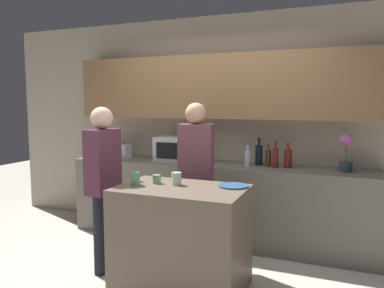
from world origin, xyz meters
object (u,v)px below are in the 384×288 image
object	(u,v)px
potted_plant	(346,153)
bottle_0	(248,158)
bottle_2	(268,158)
plate_on_island	(233,186)
bottle_3	(275,157)
person_center	(103,176)
cup_0	(176,179)
person_left	(196,168)
bottle_4	(288,158)
microwave	(179,149)
bottle_1	(259,154)
cup_1	(157,179)
toaster	(120,151)
cup_2	(136,179)

from	to	relation	value
potted_plant	bottle_0	world-z (taller)	potted_plant
bottle_2	plate_on_island	xyz separation A→B (m)	(-0.10, -1.10, -0.10)
bottle_3	person_center	xyz separation A→B (m)	(-1.43, -1.19, -0.09)
cup_0	person_left	world-z (taller)	person_left
bottle_0	bottle_4	size ratio (longest dim) A/B	0.86
microwave	bottle_1	bearing A→B (deg)	4.91
microwave	person_center	world-z (taller)	person_center
microwave	plate_on_island	xyz separation A→B (m)	(1.00, -1.08, -0.15)
microwave	cup_0	size ratio (longest dim) A/B	4.60
cup_1	bottle_0	bearing A→B (deg)	64.36
potted_plant	cup_1	size ratio (longest dim) A/B	5.07
bottle_3	person_center	world-z (taller)	person_center
cup_1	person_left	size ratio (longest dim) A/B	0.05
plate_on_island	person_left	distance (m)	0.67
bottle_0	bottle_3	xyz separation A→B (m)	(0.31, 0.01, 0.02)
toaster	bottle_4	bearing A→B (deg)	0.26
microwave	potted_plant	xyz separation A→B (m)	(1.90, 0.00, 0.05)
bottle_0	cup_2	world-z (taller)	bottle_0
plate_on_island	person_center	distance (m)	1.25
potted_plant	person_center	size ratio (longest dim) A/B	0.25
toaster	bottle_4	size ratio (longest dim) A/B	0.93
bottle_2	bottle_0	bearing A→B (deg)	-164.28
cup_0	person_center	size ratio (longest dim) A/B	0.07
toaster	cup_1	distance (m)	1.67
cup_2	bottle_0	bearing A→B (deg)	62.02
toaster	person_center	bearing A→B (deg)	-64.05
microwave	cup_1	world-z (taller)	microwave
person_left	bottle_0	bearing A→B (deg)	-132.54
toaster	person_center	distance (m)	1.36
cup_2	person_center	world-z (taller)	person_center
microwave	bottle_4	xyz separation A→B (m)	(1.31, 0.01, -0.04)
cup_1	person_left	xyz separation A→B (m)	(0.16, 0.55, 0.02)
potted_plant	plate_on_island	xyz separation A→B (m)	(-0.90, -1.08, -0.20)
plate_on_island	cup_2	distance (m)	0.86
bottle_1	bottle_4	xyz separation A→B (m)	(0.34, -0.07, -0.02)
bottle_2	cup_2	size ratio (longest dim) A/B	2.17
person_left	person_center	world-z (taller)	person_left
toaster	bottle_2	world-z (taller)	bottle_2
microwave	cup_1	size ratio (longest dim) A/B	6.67
bottle_1	bottle_4	bearing A→B (deg)	-12.18
toaster	cup_2	world-z (taller)	toaster
potted_plant	bottle_0	size ratio (longest dim) A/B	1.64
microwave	bottle_2	distance (m)	1.09
cup_0	microwave	bearing A→B (deg)	113.16
bottle_0	plate_on_island	xyz separation A→B (m)	(0.12, -1.03, -0.10)
bottle_4	cup_2	size ratio (longest dim) A/B	2.37
bottle_0	bottle_1	distance (m)	0.17
potted_plant	cup_0	size ratio (longest dim) A/B	3.49
toaster	microwave	bearing A→B (deg)	-0.11
potted_plant	plate_on_island	bearing A→B (deg)	-129.90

